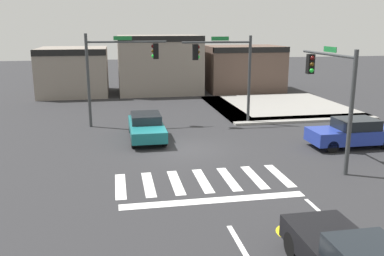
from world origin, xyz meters
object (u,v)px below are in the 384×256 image
Objects in this scene: car_teal at (146,126)px; car_blue at (353,133)px; traffic_signal_northwest at (118,63)px; traffic_signal_southeast at (331,83)px; traffic_signal_northeast at (226,64)px.

car_blue is (10.38, -3.54, 0.03)m from car_teal.
car_blue is (11.76, -7.03, -3.15)m from traffic_signal_northwest.
car_blue is at bearing -52.29° from traffic_signal_southeast.
traffic_signal_southeast is 1.17× the size of car_blue.
car_blue is at bearing -30.88° from traffic_signal_northwest.
traffic_signal_southeast reaches higher than car_teal.
traffic_signal_northwest is 1.09× the size of traffic_signal_southeast.
traffic_signal_southeast is 4.36m from car_blue.
traffic_signal_southeast is at bearing 54.75° from car_teal.
car_teal is at bearing 27.05° from traffic_signal_northeast.
traffic_signal_northeast is at bearing -7.31° from traffic_signal_northwest.
traffic_signal_northwest is 14.05m from car_blue.
traffic_signal_northwest is 1.03× the size of traffic_signal_northeast.
traffic_signal_northeast reaches higher than car_blue.
traffic_signal_southeast is at bearing 107.86° from traffic_signal_northeast.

